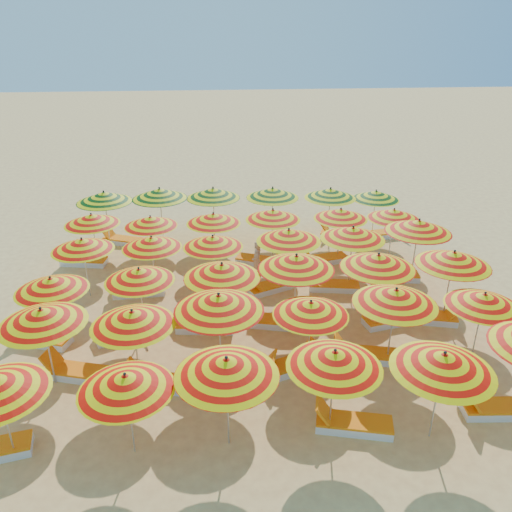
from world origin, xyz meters
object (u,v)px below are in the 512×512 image
at_px(umbrella_34, 330,193).
at_px(lounger_10, 207,325).
at_px(umbrella_21, 289,236).
at_px(lounger_4, 159,382).
at_px(umbrella_19, 152,243).
at_px(umbrella_11, 484,300).
at_px(umbrella_9, 311,308).
at_px(lounger_8, 40,338).
at_px(umbrella_12, 51,284).
at_px(lounger_1, 352,423).
at_px(lounger_22, 340,235).
at_px(umbrella_16, 378,261).
at_px(umbrella_24, 92,219).
at_px(umbrella_3, 335,359).
at_px(umbrella_23, 419,226).
at_px(umbrella_15, 296,262).
at_px(lounger_9, 127,331).
at_px(umbrella_20, 213,242).
at_px(lounger_17, 393,276).
at_px(lounger_6, 290,366).
at_px(lounger_21, 123,240).
at_px(umbrella_26, 213,218).
at_px(umbrella_22, 353,233).
at_px(umbrella_32, 213,193).
at_px(umbrella_4, 443,362).
at_px(umbrella_8, 219,303).
at_px(lounger_3, 77,372).
at_px(umbrella_27, 273,215).
at_px(umbrella_1, 126,383).
at_px(lounger_19, 260,261).
at_px(lounger_5, 244,368).
at_px(umbrella_2, 227,367).
at_px(umbrella_10, 396,297).
at_px(umbrella_30, 104,197).
at_px(lounger_14, 138,290).
at_px(lounger_20, 324,259).
at_px(umbrella_18, 82,245).
at_px(lounger_11, 278,321).
at_px(umbrella_28, 341,214).
at_px(lounger_7, 364,354).
at_px(beachgoer_a, 257,261).
at_px(lounger_18, 83,261).
at_px(lounger_12, 392,319).
at_px(lounger_23, 387,233).
at_px(lounger_15, 270,287).

xyz_separation_m(umbrella_34, lounger_10, (-5.22, -6.68, -1.83)).
bearing_deg(umbrella_21, lounger_4, -129.81).
bearing_deg(umbrella_19, umbrella_11, -27.56).
bearing_deg(lounger_10, lounger_4, -108.47).
bearing_deg(umbrella_9, lounger_8, 165.98).
distance_m(umbrella_12, lounger_8, 1.81).
height_order(lounger_1, lounger_22, same).
xyz_separation_m(umbrella_16, umbrella_24, (-9.12, 4.85, -0.18)).
height_order(umbrella_3, umbrella_23, umbrella_23).
bearing_deg(umbrella_15, lounger_9, -178.46).
distance_m(umbrella_20, lounger_17, 6.61).
xyz_separation_m(lounger_6, lounger_21, (-5.61, 9.05, 0.00)).
bearing_deg(umbrella_26, umbrella_22, -26.02).
xyz_separation_m(umbrella_15, umbrella_32, (-2.26, 6.89, -0.04)).
height_order(umbrella_4, umbrella_8, umbrella_8).
distance_m(lounger_3, lounger_4, 2.24).
bearing_deg(umbrella_27, umbrella_1, -114.37).
relative_size(umbrella_20, lounger_19, 1.34).
relative_size(umbrella_12, umbrella_19, 0.81).
distance_m(umbrella_11, lounger_5, 6.47).
xyz_separation_m(umbrella_8, lounger_6, (1.80, -0.12, -1.95)).
xyz_separation_m(umbrella_2, umbrella_10, (4.40, 2.46, 0.00)).
bearing_deg(umbrella_24, umbrella_19, -44.10).
xyz_separation_m(umbrella_19, lounger_10, (1.71, -2.53, -1.68)).
xyz_separation_m(umbrella_27, umbrella_30, (-6.51, 2.26, 0.16)).
distance_m(umbrella_27, lounger_14, 5.60).
height_order(lounger_6, lounger_20, same).
bearing_deg(umbrella_22, lounger_19, 144.15).
height_order(umbrella_18, lounger_14, umbrella_18).
bearing_deg(umbrella_30, lounger_11, -48.11).
distance_m(umbrella_2, umbrella_16, 6.43).
height_order(umbrella_28, lounger_7, umbrella_28).
xyz_separation_m(umbrella_1, beachgoer_a, (3.38, 7.60, -1.08)).
xyz_separation_m(umbrella_18, umbrella_23, (11.17, -0.04, 0.23)).
height_order(umbrella_27, beachgoer_a, umbrella_27).
height_order(umbrella_11, umbrella_28, umbrella_28).
bearing_deg(lounger_11, lounger_18, 157.67).
bearing_deg(umbrella_10, umbrella_16, 84.32).
relative_size(umbrella_12, lounger_9, 1.16).
xyz_separation_m(lounger_12, lounger_23, (2.13, 6.70, 0.00)).
bearing_deg(lounger_10, lounger_15, 53.00).
bearing_deg(lounger_3, lounger_14, -87.19).
height_order(umbrella_4, umbrella_20, umbrella_4).
distance_m(umbrella_26, lounger_12, 7.26).
bearing_deg(umbrella_21, lounger_11, -105.59).
relative_size(lounger_22, beachgoer_a, 1.21).
height_order(umbrella_24, lounger_10, umbrella_24).
bearing_deg(lounger_19, beachgoer_a, -77.05).
distance_m(umbrella_8, lounger_10, 2.85).
bearing_deg(umbrella_19, umbrella_21, -2.98).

